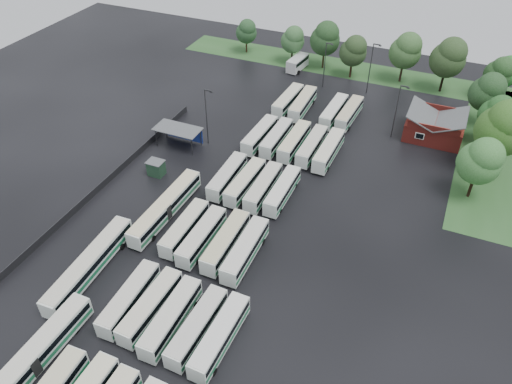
% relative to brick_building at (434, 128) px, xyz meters
% --- Properties ---
extents(ground, '(160.00, 160.00, 0.00)m').
position_rel_brick_building_xyz_m(ground, '(-24.00, -42.77, -1.87)').
color(ground, black).
rests_on(ground, ground).
extents(brick_building, '(10.07, 8.60, 5.39)m').
position_rel_brick_building_xyz_m(brick_building, '(0.00, 0.00, 0.00)').
color(brick_building, maroon).
rests_on(brick_building, ground).
extents(wash_shed, '(8.20, 4.20, 3.58)m').
position_rel_brick_building_xyz_m(wash_shed, '(-41.20, -20.74, 1.12)').
color(wash_shed, '#2D2D30').
rests_on(wash_shed, ground).
extents(utility_hut, '(2.70, 2.20, 2.62)m').
position_rel_brick_building_xyz_m(utility_hut, '(-40.20, -30.17, -0.55)').
color(utility_hut, '#193522').
rests_on(utility_hut, ground).
extents(grass_strip_north, '(80.00, 10.00, 0.01)m').
position_rel_brick_building_xyz_m(grass_strip_north, '(-22.00, 22.03, -1.86)').
color(grass_strip_north, '#285223').
rests_on(grass_strip_north, ground).
extents(grass_strip_east, '(10.00, 50.00, 0.01)m').
position_rel_brick_building_xyz_m(grass_strip_east, '(10.00, 0.03, -1.86)').
color(grass_strip_east, '#285223').
rests_on(grass_strip_east, ground).
extents(west_fence, '(0.10, 50.00, 1.20)m').
position_rel_brick_building_xyz_m(west_fence, '(-46.20, -34.77, -1.27)').
color(west_fence, '#2D2D30').
rests_on(west_fence, ground).
extents(bus_r1c0, '(2.62, 10.81, 2.99)m').
position_rel_brick_building_xyz_m(bus_r1c0, '(-28.24, -54.84, -0.22)').
color(bus_r1c0, silver).
rests_on(bus_r1c0, ground).
extents(bus_r1c1, '(2.57, 10.87, 3.01)m').
position_rel_brick_building_xyz_m(bus_r1c1, '(-25.21, -54.85, -0.21)').
color(bus_r1c1, silver).
rests_on(bus_r1c1, ground).
extents(bus_r1c2, '(2.49, 11.07, 3.07)m').
position_rel_brick_building_xyz_m(bus_r1c2, '(-22.11, -55.30, -0.18)').
color(bus_r1c2, silver).
rests_on(bus_r1c2, ground).
extents(bus_r1c3, '(2.59, 10.86, 3.01)m').
position_rel_brick_building_xyz_m(bus_r1c3, '(-18.71, -55.19, -0.21)').
color(bus_r1c3, silver).
rests_on(bus_r1c3, ground).
extents(bus_r1c4, '(2.52, 11.06, 3.07)m').
position_rel_brick_building_xyz_m(bus_r1c4, '(-15.73, -55.28, -0.18)').
color(bus_r1c4, silver).
rests_on(bus_r1c4, ground).
extents(bus_r2c0, '(2.31, 10.63, 2.96)m').
position_rel_brick_building_xyz_m(bus_r2c0, '(-28.39, -41.23, -0.24)').
color(bus_r2c0, silver).
rests_on(bus_r2c0, ground).
extents(bus_r2c1, '(2.34, 10.81, 3.01)m').
position_rel_brick_building_xyz_m(bus_r2c1, '(-25.38, -41.80, -0.21)').
color(bus_r2c1, silver).
rests_on(bus_r2c1, ground).
extents(bus_r2c2, '(2.50, 11.16, 3.10)m').
position_rel_brick_building_xyz_m(bus_r2c2, '(-21.83, -41.47, -0.16)').
color(bus_r2c2, silver).
rests_on(bus_r2c2, ground).
extents(bus_r2c3, '(2.54, 11.28, 3.13)m').
position_rel_brick_building_xyz_m(bus_r2c3, '(-18.73, -41.86, -0.14)').
color(bus_r2c3, silver).
rests_on(bus_r2c3, ground).
extents(bus_r3c0, '(2.45, 10.77, 2.99)m').
position_rel_brick_building_xyz_m(bus_r3c0, '(-28.26, -27.92, -0.22)').
color(bus_r3c0, silver).
rests_on(bus_r3c0, ground).
extents(bus_r3c1, '(2.62, 10.80, 2.99)m').
position_rel_brick_building_xyz_m(bus_r3c1, '(-25.01, -28.15, -0.22)').
color(bus_r3c1, silver).
rests_on(bus_r3c1, ground).
extents(bus_r3c2, '(2.37, 10.79, 3.00)m').
position_rel_brick_building_xyz_m(bus_r3c2, '(-21.91, -28.20, -0.22)').
color(bus_r3c2, silver).
rests_on(bus_r3c2, ground).
extents(bus_r3c3, '(2.27, 10.61, 2.95)m').
position_rel_brick_building_xyz_m(bus_r3c3, '(-18.85, -27.81, -0.24)').
color(bus_r3c3, silver).
rests_on(bus_r3c3, ground).
extents(bus_r4c0, '(2.69, 10.95, 3.03)m').
position_rel_brick_building_xyz_m(bus_r4c0, '(-28.35, -14.51, -0.20)').
color(bus_r4c0, silver).
rests_on(bus_r4c0, ground).
extents(bus_r4c1, '(2.35, 10.68, 2.97)m').
position_rel_brick_building_xyz_m(bus_r4c1, '(-25.28, -14.13, -0.23)').
color(bus_r4c1, silver).
rests_on(bus_r4c1, ground).
extents(bus_r4c2, '(2.44, 11.02, 3.06)m').
position_rel_brick_building_xyz_m(bus_r4c2, '(-21.94, -14.05, -0.18)').
color(bus_r4c2, silver).
rests_on(bus_r4c2, ground).
extents(bus_r4c3, '(2.44, 10.86, 3.01)m').
position_rel_brick_building_xyz_m(bus_r4c3, '(-18.67, -14.19, -0.21)').
color(bus_r4c3, silver).
rests_on(bus_r4c3, ground).
extents(bus_r4c4, '(2.55, 11.24, 3.12)m').
position_rel_brick_building_xyz_m(bus_r4c4, '(-15.55, -14.43, -0.15)').
color(bus_r4c4, silver).
rests_on(bus_r4c4, ground).
extents(bus_r5c0, '(2.80, 11.12, 3.07)m').
position_rel_brick_building_xyz_m(bus_r5c0, '(-28.25, -0.52, -0.18)').
color(bus_r5c0, silver).
rests_on(bus_r5c0, ground).
extents(bus_r5c1, '(2.56, 11.21, 3.11)m').
position_rel_brick_building_xyz_m(bus_r5c1, '(-25.10, -0.67, -0.16)').
color(bus_r5c1, silver).
rests_on(bus_r5c1, ground).
extents(bus_r5c3, '(2.70, 10.95, 3.03)m').
position_rel_brick_building_xyz_m(bus_r5c3, '(-18.65, -0.99, -0.20)').
color(bus_r5c3, silver).
rests_on(bus_r5c3, ground).
extents(bus_r5c4, '(2.83, 10.88, 3.00)m').
position_rel_brick_building_xyz_m(bus_r5c4, '(-15.70, -0.50, -0.22)').
color(bus_r5c4, silver).
rests_on(bus_r5c4, ground).
extents(artic_bus_west_a, '(2.55, 16.58, 3.07)m').
position_rel_brick_building_xyz_m(artic_bus_west_a, '(-32.96, -65.82, -0.16)').
color(artic_bus_west_a, silver).
rests_on(artic_bus_west_a, ground).
extents(artic_bus_west_b, '(2.64, 16.54, 3.06)m').
position_rel_brick_building_xyz_m(artic_bus_west_b, '(-33.19, -38.48, -0.17)').
color(artic_bus_west_b, silver).
rests_on(artic_bus_west_b, ground).
extents(artic_bus_west_c, '(3.03, 16.70, 3.08)m').
position_rel_brick_building_xyz_m(artic_bus_west_c, '(-36.18, -52.29, -0.16)').
color(artic_bus_west_c, silver).
rests_on(artic_bus_west_c, ground).
extents(minibus, '(3.29, 6.96, 2.92)m').
position_rel_brick_building_xyz_m(minibus, '(-32.57, 17.12, -0.24)').
color(minibus, silver).
rests_on(minibus, ground).
extents(tree_north_0, '(5.00, 5.00, 8.28)m').
position_rel_brick_building_xyz_m(tree_north_0, '(-47.12, 21.29, 3.46)').
color(tree_north_0, '#382113').
rests_on(tree_north_0, ground).
extents(tree_north_1, '(5.38, 5.38, 8.92)m').
position_rel_brick_building_xyz_m(tree_north_1, '(-34.91, 20.03, 3.87)').
color(tree_north_1, black).
rests_on(tree_north_1, ground).
extents(tree_north_2, '(6.64, 6.64, 11.00)m').
position_rel_brick_building_xyz_m(tree_north_2, '(-27.42, 20.32, 5.21)').
color(tree_north_2, black).
rests_on(tree_north_2, ground).
extents(tree_north_3, '(5.89, 5.89, 9.75)m').
position_rel_brick_building_xyz_m(tree_north_3, '(-20.29, 18.01, 4.41)').
color(tree_north_3, black).
rests_on(tree_north_3, ground).
extents(tree_north_4, '(6.76, 6.76, 11.19)m').
position_rel_brick_building_xyz_m(tree_north_4, '(-9.74, 20.38, 5.33)').
color(tree_north_4, black).
rests_on(tree_north_4, ground).
extents(tree_north_5, '(7.24, 7.24, 11.99)m').
position_rel_brick_building_xyz_m(tree_north_5, '(-0.98, 19.02, 5.85)').
color(tree_north_5, black).
rests_on(tree_north_5, ground).
extents(tree_north_6, '(5.67, 5.66, 9.37)m').
position_rel_brick_building_xyz_m(tree_north_6, '(10.15, 20.62, 4.16)').
color(tree_north_6, black).
rests_on(tree_north_6, ground).
extents(tree_east_0, '(6.56, 6.56, 10.86)m').
position_rel_brick_building_xyz_m(tree_east_0, '(7.85, -15.69, 5.12)').
color(tree_east_0, black).
rests_on(tree_east_0, ground).
extents(tree_east_1, '(8.14, 8.14, 13.47)m').
position_rel_brick_building_xyz_m(tree_east_1, '(10.12, -7.64, 6.80)').
color(tree_east_1, '#2F2012').
rests_on(tree_east_1, ground).
extents(tree_east_2, '(5.94, 5.94, 9.85)m').
position_rel_brick_building_xyz_m(tree_east_2, '(9.41, 1.29, 4.47)').
color(tree_east_2, '#2F2112').
rests_on(tree_east_2, ground).
extents(tree_east_3, '(6.40, 6.40, 10.60)m').
position_rel_brick_building_xyz_m(tree_east_3, '(7.35, 8.27, 4.95)').
color(tree_east_3, black).
rests_on(tree_east_3, ground).
extents(tree_east_4, '(5.67, 5.64, 9.34)m').
position_rel_brick_building_xyz_m(tree_east_4, '(9.06, 19.74, 4.14)').
color(tree_east_4, black).
rests_on(tree_east_4, ground).
extents(lamp_post_ne, '(1.60, 0.31, 10.37)m').
position_rel_brick_building_xyz_m(lamp_post_ne, '(-6.83, -2.93, 4.15)').
color(lamp_post_ne, '#2D2D30').
rests_on(lamp_post_ne, ground).
extents(lamp_post_nw, '(1.65, 0.32, 10.70)m').
position_rel_brick_building_xyz_m(lamp_post_nw, '(-36.73, -18.26, 4.35)').
color(lamp_post_nw, '#2D2D30').
rests_on(lamp_post_nw, ground).
extents(lamp_post_back_w, '(1.52, 0.30, 9.87)m').
position_rel_brick_building_xyz_m(lamp_post_back_w, '(-24.47, 11.16, 3.86)').
color(lamp_post_back_w, '#2D2D30').
rests_on(lamp_post_back_w, ground).
extents(lamp_post_back_e, '(1.66, 0.32, 10.79)m').
position_rel_brick_building_xyz_m(lamp_post_back_e, '(-15.14, 12.25, 4.40)').
color(lamp_post_back_e, '#2D2D30').
rests_on(lamp_post_back_e, ground).
extents(puddle_2, '(4.75, 4.75, 0.01)m').
position_rel_brick_building_xyz_m(puddle_2, '(-29.05, -39.24, -1.86)').
color(puddle_2, black).
rests_on(puddle_2, ground).
extents(puddle_3, '(3.12, 3.12, 0.01)m').
position_rel_brick_building_xyz_m(puddle_3, '(-20.73, -44.46, -1.86)').
color(puddle_3, black).
rests_on(puddle_3, ground).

